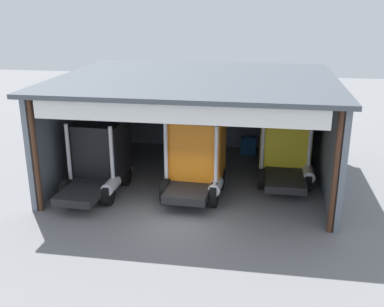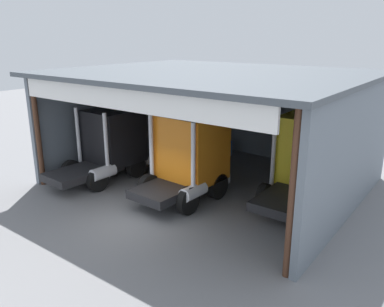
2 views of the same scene
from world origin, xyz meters
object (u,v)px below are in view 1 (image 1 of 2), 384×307
truck_yellow_right_bay (286,143)px  oil_drum (180,144)px  truck_black_center_left_bay (99,156)px  tool_cart (248,146)px  truck_orange_center_bay (196,155)px

truck_yellow_right_bay → oil_drum: truck_yellow_right_bay is taller
truck_black_center_left_bay → truck_yellow_right_bay: truck_yellow_right_bay is taller
truck_black_center_left_bay → tool_cart: size_ratio=5.04×
truck_black_center_left_bay → oil_drum: (2.67, 6.71, -1.35)m
truck_black_center_left_bay → truck_yellow_right_bay: bearing=21.1°
truck_yellow_right_bay → oil_drum: 7.37m
truck_yellow_right_bay → tool_cart: 4.43m
oil_drum → truck_yellow_right_bay: bearing=-30.1°
oil_drum → truck_black_center_left_bay: bearing=-111.7°
truck_orange_center_bay → truck_yellow_right_bay: size_ratio=0.87×
oil_drum → tool_cart: tool_cart is taller
truck_black_center_left_bay → truck_orange_center_bay: bearing=6.2°
truck_orange_center_bay → oil_drum: bearing=109.7°
truck_black_center_left_bay → truck_yellow_right_bay: (8.93, 3.08, 0.10)m
truck_orange_center_bay → truck_yellow_right_bay: 5.07m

